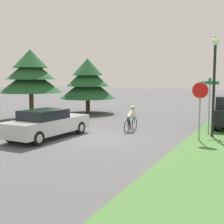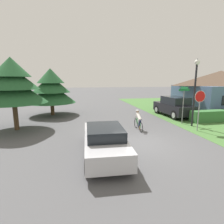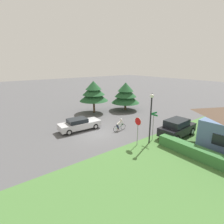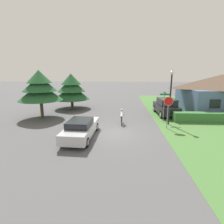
{
  "view_description": "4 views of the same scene",
  "coord_description": "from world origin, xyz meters",
  "px_view_note": "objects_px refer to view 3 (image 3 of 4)",
  "views": [
    {
      "loc": [
        7.12,
        -13.07,
        2.9
      ],
      "look_at": [
        0.03,
        1.91,
        1.08
      ],
      "focal_mm": 50.0,
      "sensor_mm": 36.0,
      "label": 1
    },
    {
      "loc": [
        -3.23,
        -8.48,
        3.41
      ],
      "look_at": [
        -1.02,
        2.51,
        1.33
      ],
      "focal_mm": 28.0,
      "sensor_mm": 36.0,
      "label": 2
    },
    {
      "loc": [
        15.16,
        -9.43,
        7.44
      ],
      "look_at": [
        -0.89,
        2.83,
        1.76
      ],
      "focal_mm": 28.0,
      "sensor_mm": 36.0,
      "label": 3
    },
    {
      "loc": [
        0.86,
        -12.84,
        4.73
      ],
      "look_at": [
        -0.03,
        2.44,
        1.16
      ],
      "focal_mm": 28.0,
      "sensor_mm": 36.0,
      "label": 4
    }
  ],
  "objects_px": {
    "street_lamp": "(151,111)",
    "sedan_left_lane": "(79,124)",
    "conifer_tall_far": "(126,94)",
    "conifer_tall_near": "(94,92)",
    "cyclist": "(119,125)",
    "stop_sign": "(138,126)",
    "street_name_sign": "(153,121)",
    "parked_suv_right": "(177,128)"
  },
  "relations": [
    {
      "from": "street_lamp",
      "to": "sedan_left_lane",
      "type": "bearing_deg",
      "value": -152.71
    },
    {
      "from": "sedan_left_lane",
      "to": "street_lamp",
      "type": "height_order",
      "value": "street_lamp"
    },
    {
      "from": "street_lamp",
      "to": "conifer_tall_far",
      "type": "height_order",
      "value": "street_lamp"
    },
    {
      "from": "street_lamp",
      "to": "conifer_tall_far",
      "type": "relative_size",
      "value": 1.08
    },
    {
      "from": "conifer_tall_near",
      "to": "conifer_tall_far",
      "type": "bearing_deg",
      "value": 70.12
    },
    {
      "from": "street_lamp",
      "to": "conifer_tall_near",
      "type": "bearing_deg",
      "value": 172.91
    },
    {
      "from": "cyclist",
      "to": "street_lamp",
      "type": "relative_size",
      "value": 0.36
    },
    {
      "from": "stop_sign",
      "to": "conifer_tall_far",
      "type": "bearing_deg",
      "value": -35.9
    },
    {
      "from": "stop_sign",
      "to": "street_lamp",
      "type": "xyz_separation_m",
      "value": [
        0.44,
        1.18,
        1.28
      ]
    },
    {
      "from": "street_name_sign",
      "to": "conifer_tall_near",
      "type": "distance_m",
      "value": 12.28
    },
    {
      "from": "street_name_sign",
      "to": "conifer_tall_near",
      "type": "height_order",
      "value": "conifer_tall_near"
    },
    {
      "from": "stop_sign",
      "to": "conifer_tall_far",
      "type": "xyz_separation_m",
      "value": [
        -10.29,
        7.63,
        0.67
      ]
    },
    {
      "from": "parked_suv_right",
      "to": "conifer_tall_far",
      "type": "xyz_separation_m",
      "value": [
        -11.33,
        2.85,
        1.7
      ]
    },
    {
      "from": "parked_suv_right",
      "to": "conifer_tall_far",
      "type": "bearing_deg",
      "value": 73.35
    },
    {
      "from": "sedan_left_lane",
      "to": "parked_suv_right",
      "type": "height_order",
      "value": "parked_suv_right"
    },
    {
      "from": "cyclist",
      "to": "parked_suv_right",
      "type": "height_order",
      "value": "parked_suv_right"
    },
    {
      "from": "parked_suv_right",
      "to": "conifer_tall_far",
      "type": "height_order",
      "value": "conifer_tall_far"
    },
    {
      "from": "stop_sign",
      "to": "street_name_sign",
      "type": "xyz_separation_m",
      "value": [
        0.14,
        1.99,
        0.04
      ]
    },
    {
      "from": "sedan_left_lane",
      "to": "street_name_sign",
      "type": "relative_size",
      "value": 1.67
    },
    {
      "from": "stop_sign",
      "to": "conifer_tall_near",
      "type": "relative_size",
      "value": 0.56
    },
    {
      "from": "cyclist",
      "to": "street_lamp",
      "type": "bearing_deg",
      "value": -86.6
    },
    {
      "from": "parked_suv_right",
      "to": "conifer_tall_near",
      "type": "xyz_separation_m",
      "value": [
        -13.1,
        -2.05,
        2.24
      ]
    },
    {
      "from": "sedan_left_lane",
      "to": "conifer_tall_near",
      "type": "distance_m",
      "value": 7.87
    },
    {
      "from": "sedan_left_lane",
      "to": "stop_sign",
      "type": "relative_size",
      "value": 1.78
    },
    {
      "from": "street_lamp",
      "to": "conifer_tall_far",
      "type": "distance_m",
      "value": 12.53
    },
    {
      "from": "stop_sign",
      "to": "street_name_sign",
      "type": "relative_size",
      "value": 0.94
    },
    {
      "from": "stop_sign",
      "to": "cyclist",
      "type": "bearing_deg",
      "value": -14.21
    },
    {
      "from": "sedan_left_lane",
      "to": "cyclist",
      "type": "relative_size",
      "value": 2.75
    },
    {
      "from": "sedan_left_lane",
      "to": "cyclist",
      "type": "height_order",
      "value": "sedan_left_lane"
    },
    {
      "from": "parked_suv_right",
      "to": "street_name_sign",
      "type": "xyz_separation_m",
      "value": [
        -0.9,
        -2.79,
        1.07
      ]
    },
    {
      "from": "cyclist",
      "to": "conifer_tall_far",
      "type": "xyz_separation_m",
      "value": [
        -6.47,
        6.62,
        1.94
      ]
    },
    {
      "from": "parked_suv_right",
      "to": "cyclist",
      "type": "bearing_deg",
      "value": 125.21
    },
    {
      "from": "parked_suv_right",
      "to": "street_name_sign",
      "type": "bearing_deg",
      "value": 159.55
    },
    {
      "from": "cyclist",
      "to": "street_name_sign",
      "type": "bearing_deg",
      "value": -74.99
    },
    {
      "from": "sedan_left_lane",
      "to": "street_name_sign",
      "type": "height_order",
      "value": "street_name_sign"
    },
    {
      "from": "cyclist",
      "to": "parked_suv_right",
      "type": "distance_m",
      "value": 6.16
    },
    {
      "from": "cyclist",
      "to": "street_name_sign",
      "type": "relative_size",
      "value": 0.61
    },
    {
      "from": "cyclist",
      "to": "street_name_sign",
      "type": "distance_m",
      "value": 4.29
    },
    {
      "from": "street_lamp",
      "to": "stop_sign",
      "type": "bearing_deg",
      "value": -110.43
    },
    {
      "from": "parked_suv_right",
      "to": "conifer_tall_near",
      "type": "relative_size",
      "value": 0.93
    },
    {
      "from": "conifer_tall_far",
      "to": "parked_suv_right",
      "type": "bearing_deg",
      "value": -14.09
    },
    {
      "from": "cyclist",
      "to": "conifer_tall_near",
      "type": "distance_m",
      "value": 8.77
    }
  ]
}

